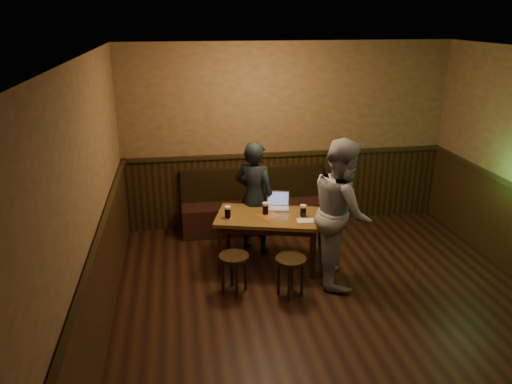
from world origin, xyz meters
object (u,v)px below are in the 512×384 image
object	(u,v)px
stool_left	(234,263)
person_grey	(342,212)
pub_table	(268,222)
stool_right	(291,266)
laptop	(278,204)
pint_mid	(266,208)
person_suit	(254,198)
bench	(254,210)
pint_left	(228,212)
pint_right	(303,211)

from	to	relation	value
stool_left	person_grey	distance (m)	1.43
pub_table	stool_left	xyz separation A→B (m)	(-0.52, -0.61, -0.23)
pub_table	stool_right	xyz separation A→B (m)	(0.12, -0.80, -0.22)
pub_table	stool_right	bearing A→B (deg)	-66.00
laptop	pint_mid	bearing A→B (deg)	-121.51
pint_mid	person_suit	bearing A→B (deg)	101.21
stool_left	stool_right	size ratio (longest dim) A/B	0.99
person_suit	person_grey	bearing A→B (deg)	168.13
pint_mid	laptop	world-z (taller)	laptop
laptop	person_suit	distance (m)	0.35
stool_right	pint_mid	distance (m)	0.94
pub_table	pint_mid	size ratio (longest dim) A/B	9.17
pub_table	laptop	xyz separation A→B (m)	(0.17, 0.25, 0.15)
bench	person_suit	world-z (taller)	person_suit
pint_left	pint_right	size ratio (longest dim) A/B	0.99
pint_right	person_grey	size ratio (longest dim) A/B	0.09
pint_right	person_grey	bearing A→B (deg)	-45.45
bench	pub_table	xyz separation A→B (m)	(-0.00, -1.18, 0.30)
bench	stool_right	bearing A→B (deg)	-86.51
stool_right	pint_left	size ratio (longest dim) A/B	3.03
pub_table	stool_right	size ratio (longest dim) A/B	3.00
person_grey	pint_mid	bearing A→B (deg)	64.16
pub_table	person_grey	world-z (taller)	person_grey
bench	person_grey	world-z (taller)	person_grey
pint_left	pint_mid	xyz separation A→B (m)	(0.50, 0.05, -0.00)
stool_right	pint_right	size ratio (longest dim) A/B	3.00
stool_right	laptop	distance (m)	1.11
pint_right	stool_left	bearing A→B (deg)	-152.59
pint_right	pub_table	bearing A→B (deg)	164.48
pint_mid	laptop	xyz separation A→B (m)	(0.20, 0.20, -0.03)
pint_mid	pint_right	world-z (taller)	pint_right
laptop	person_suit	world-z (taller)	person_suit
stool_right	laptop	world-z (taller)	laptop
pub_table	laptop	size ratio (longest dim) A/B	4.25
pub_table	person_grey	bearing A→B (deg)	-16.48
bench	person_grey	distance (m)	1.96
bench	pint_mid	size ratio (longest dim) A/B	13.65
pub_table	person_suit	size ratio (longest dim) A/B	0.93
laptop	stool_right	bearing A→B (deg)	-79.19
bench	pint_left	distance (m)	1.38
person_suit	stool_right	bearing A→B (deg)	134.68
pint_right	person_grey	world-z (taller)	person_grey
bench	laptop	size ratio (longest dim) A/B	6.33
pint_left	pint_right	xyz separation A→B (m)	(0.96, -0.11, 0.00)
pub_table	pint_right	world-z (taller)	pint_right
pub_table	stool_left	distance (m)	0.84
stool_right	person_grey	xyz separation A→B (m)	(0.69, 0.30, 0.51)
pub_table	person_grey	distance (m)	0.99
pint_mid	laptop	distance (m)	0.29
pub_table	pint_mid	distance (m)	0.18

